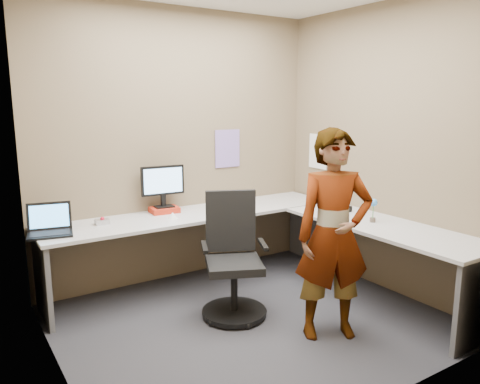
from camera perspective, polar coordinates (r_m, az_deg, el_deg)
ground at (r=4.04m, az=1.49°, el=-15.44°), size 3.00×3.00×0.00m
wall_back at (r=4.76m, az=-7.30°, el=5.54°), size 3.00×0.00×3.00m
wall_right at (r=4.65m, az=17.10°, el=5.01°), size 0.00×2.70×2.70m
wall_left at (r=3.06m, az=-22.25°, el=1.76°), size 0.00×2.70×2.70m
desk at (r=4.35m, az=3.43°, el=-5.14°), size 2.98×2.58×0.73m
paper_ream at (r=4.62m, az=-9.21°, el=-2.16°), size 0.28×0.22×0.05m
monitor at (r=4.58m, az=-9.39°, el=1.11°), size 0.43×0.14×0.40m
laptop at (r=4.14m, az=-22.18°, el=-3.89°), size 0.40×0.35×0.25m
trackball_mouse at (r=4.30m, az=-16.45°, el=-3.47°), size 0.12×0.08×0.07m
origami at (r=4.36m, az=-8.21°, el=-2.86°), size 0.10×0.10×0.06m
stapler at (r=4.68m, az=12.76°, el=-2.11°), size 0.15×0.05×0.05m
flower at (r=4.34m, az=15.95°, el=-1.72°), size 0.07×0.07×0.22m
calendar_purple at (r=5.02m, az=-1.54°, el=5.32°), size 0.30×0.01×0.40m
calendar_white at (r=5.28m, az=9.49°, el=4.91°), size 0.01×0.28×0.38m
sticky_note_a at (r=5.07m, az=12.03°, el=1.14°), size 0.01×0.07×0.07m
sticky_note_b at (r=5.12m, az=11.58°, el=-0.21°), size 0.01×0.07×0.07m
sticky_note_c at (r=5.05m, az=12.52°, el=-0.65°), size 0.01×0.07×0.07m
sticky_note_d at (r=5.18m, az=10.85°, el=1.06°), size 0.01×0.07×0.07m
office_chair at (r=4.01m, az=-0.85°, el=-9.07°), size 0.60×0.60×1.03m
person at (r=3.61m, az=11.35°, el=-5.18°), size 0.69×0.59×1.61m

